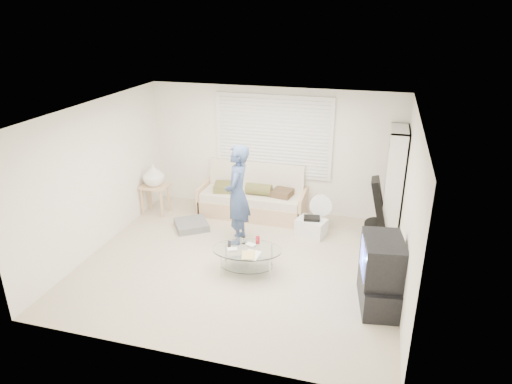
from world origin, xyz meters
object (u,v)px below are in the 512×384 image
(tv_unit, at_px, (380,274))
(bookshelf, at_px, (394,182))
(coffee_table, at_px, (247,253))
(futon_sofa, at_px, (253,199))

(tv_unit, bearing_deg, bookshelf, 86.97)
(bookshelf, bearing_deg, coffee_table, -136.42)
(futon_sofa, bearing_deg, bookshelf, -1.62)
(futon_sofa, distance_m, coffee_table, 2.17)
(tv_unit, xyz_separation_m, coffee_table, (-2.01, 0.33, -0.17))
(bookshelf, relative_size, coffee_table, 1.66)
(coffee_table, bearing_deg, bookshelf, 43.58)
(coffee_table, bearing_deg, futon_sofa, 103.35)
(futon_sofa, relative_size, tv_unit, 2.05)
(bookshelf, bearing_deg, futon_sofa, 178.38)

